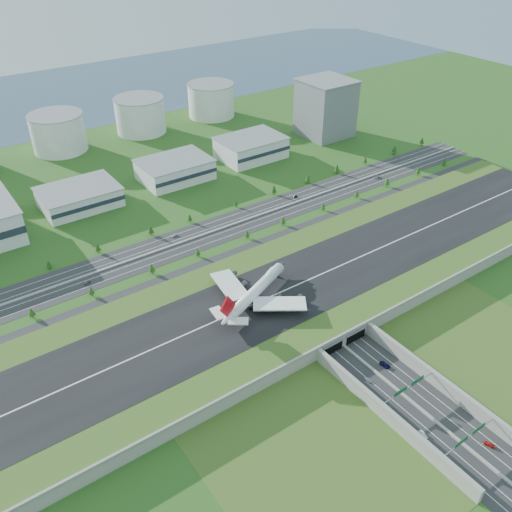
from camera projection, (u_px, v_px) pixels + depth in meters
ground at (287, 300)px, 330.78m from camera, size 1200.00×1200.00×0.00m
airfield_deck at (288, 295)px, 328.43m from camera, size 520.00×100.00×9.20m
underpass_road at (414, 399)px, 261.39m from camera, size 38.80×120.40×8.00m
sign_gantry_near at (408, 388)px, 262.40m from camera, size 38.70×0.70×9.80m
sign_gantry_far at (469, 437)px, 238.64m from camera, size 38.70×0.70×9.80m
north_expressway at (207, 234)px, 395.24m from camera, size 560.00×36.00×0.12m
tree_row at (228, 219)px, 403.70m from camera, size 504.22×48.48×8.17m
hangar_mid_a at (79, 197)px, 426.80m from camera, size 58.00×42.00×15.00m
hangar_mid_b at (175, 170)px, 467.03m from camera, size 58.00×42.00×17.00m
hangar_mid_c at (251, 148)px, 504.85m from camera, size 58.00×42.00×19.00m
office_tower at (326, 108)px, 543.82m from camera, size 46.00×46.00×55.00m
fuel_tank_b at (58, 133)px, 514.69m from camera, size 50.00×50.00×35.00m
fuel_tank_c at (140, 115)px, 555.47m from camera, size 50.00×50.00×35.00m
fuel_tank_d at (211, 100)px, 596.25m from camera, size 50.00×50.00×35.00m
bay_water at (44, 99)px, 656.60m from camera, size 1200.00×260.00×0.06m
boeing_747 at (255, 291)px, 314.66m from camera, size 65.83×60.86×21.68m
car_0 at (368, 380)px, 275.16m from camera, size 2.35×4.27×1.38m
car_1 at (423, 435)px, 247.09m from camera, size 2.27×5.11×1.63m
car_2 at (385, 365)px, 283.88m from camera, size 3.02×6.13×1.67m
car_3 at (489, 444)px, 242.90m from camera, size 3.08×5.19×1.41m
car_4 at (87, 282)px, 344.25m from camera, size 4.92×3.39×1.56m
car_5 at (295, 197)px, 441.98m from camera, size 4.50×2.33×1.41m
car_6 at (378, 177)px, 472.75m from camera, size 6.61×4.49×1.68m
car_7 at (174, 235)px, 391.63m from camera, size 5.20×2.35×1.48m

